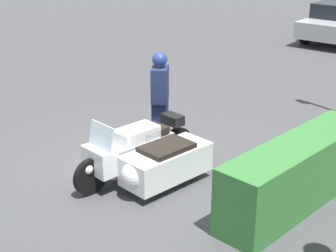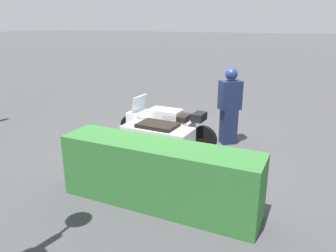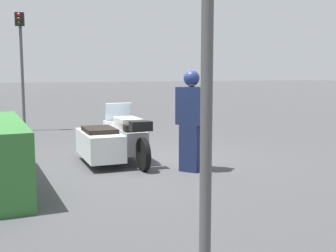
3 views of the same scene
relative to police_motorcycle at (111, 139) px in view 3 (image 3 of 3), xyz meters
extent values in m
plane|color=#424244|center=(-0.31, -0.48, -0.46)|extent=(160.00, 160.00, 0.00)
cylinder|color=black|center=(0.94, -0.38, -0.15)|extent=(0.62, 0.13, 0.62)
cylinder|color=black|center=(-1.02, -0.30, -0.15)|extent=(0.62, 0.13, 0.62)
cylinder|color=black|center=(-0.20, 0.28, -0.22)|extent=(0.48, 0.12, 0.48)
cube|color=#B7B7BC|center=(-0.04, -0.34, -0.02)|extent=(1.40, 0.50, 0.45)
cube|color=white|center=(-0.04, -0.34, 0.31)|extent=(0.77, 0.45, 0.24)
cube|color=black|center=(-0.35, -0.32, 0.29)|extent=(0.57, 0.44, 0.12)
cube|color=white|center=(0.74, -0.37, 0.07)|extent=(0.34, 0.60, 0.44)
cube|color=silver|center=(0.69, -0.37, 0.49)|extent=(0.14, 0.57, 0.40)
sphere|color=white|center=(0.99, -0.38, 0.01)|extent=(0.18, 0.18, 0.18)
cube|color=white|center=(-0.14, 0.28, -0.06)|extent=(1.58, 0.73, 0.50)
sphere|color=white|center=(0.52, 0.25, -0.04)|extent=(0.48, 0.48, 0.47)
cube|color=black|center=(-0.14, 0.28, 0.23)|extent=(0.88, 0.60, 0.09)
cube|color=black|center=(-0.89, -0.30, 0.36)|extent=(0.26, 0.40, 0.18)
cube|color=#192347|center=(-1.37, -1.10, -0.03)|extent=(0.46, 0.46, 0.86)
cube|color=#192347|center=(-1.37, -1.10, 0.74)|extent=(0.58, 0.55, 0.68)
sphere|color=tan|center=(-1.37, -1.10, 1.20)|extent=(0.23, 0.23, 0.23)
sphere|color=navy|center=(-1.37, -1.10, 1.24)|extent=(0.29, 0.29, 0.29)
cylinder|color=#4C4C4C|center=(5.60, 1.16, 1.15)|extent=(0.09, 0.09, 3.21)
cube|color=black|center=(5.55, 1.17, 2.95)|extent=(0.21, 0.29, 0.40)
sphere|color=red|center=(5.48, 1.19, 3.08)|extent=(0.11, 0.11, 0.11)
sphere|color=#462D06|center=(5.48, 1.19, 2.95)|extent=(0.11, 0.11, 0.11)
sphere|color=#07350F|center=(5.48, 1.19, 2.82)|extent=(0.11, 0.11, 0.11)
cylinder|color=#4C4C4C|center=(-5.44, 0.87, 1.07)|extent=(0.09, 0.09, 3.05)
camera|label=1|loc=(5.36, 5.68, 3.67)|focal=55.00mm
camera|label=2|loc=(-3.26, 6.38, 2.41)|focal=35.00mm
camera|label=3|loc=(-8.13, 2.38, 1.32)|focal=45.00mm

